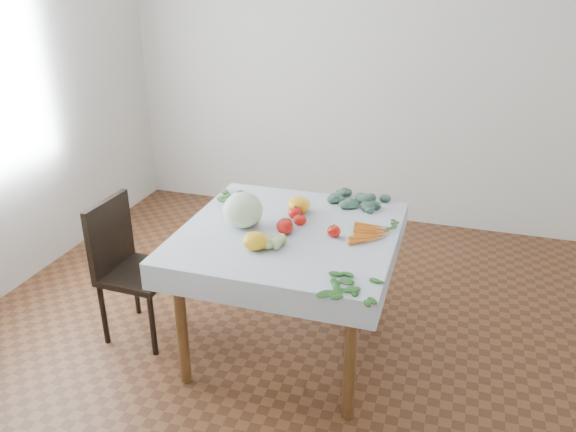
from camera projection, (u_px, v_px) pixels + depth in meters
name	position (u px, v px, depth m)	size (l,w,h in m)	color
ground	(289.00, 346.00, 3.28)	(4.00, 4.00, 0.00)	brown
back_wall	(364.00, 60.00, 4.47)	(4.00, 0.04, 2.70)	silver
table	(289.00, 247.00, 3.01)	(1.00, 1.00, 0.75)	brown
tablecloth	(289.00, 231.00, 2.97)	(1.12, 1.12, 0.01)	silver
chair	(127.00, 260.00, 3.24)	(0.39, 0.39, 0.84)	black
cabbage	(243.00, 210.00, 2.98)	(0.21, 0.21, 0.19)	beige
tomato_a	(295.00, 213.00, 3.09)	(0.08, 0.08, 0.07)	red
tomato_b	(334.00, 231.00, 2.89)	(0.07, 0.07, 0.06)	red
tomato_c	(300.00, 220.00, 3.02)	(0.07, 0.07, 0.06)	red
tomato_d	(285.00, 226.00, 2.92)	(0.09, 0.09, 0.08)	red
heirloom_back	(299.00, 205.00, 3.16)	(0.13, 0.13, 0.09)	yellow
heirloom_front	(255.00, 241.00, 2.76)	(0.13, 0.13, 0.09)	yellow
onion_a	(250.00, 217.00, 3.06)	(0.07, 0.07, 0.06)	#55183E
onion_b	(286.00, 223.00, 2.97)	(0.07, 0.07, 0.06)	#55183E
tomatillo_cluster	(270.00, 241.00, 2.79)	(0.18, 0.13, 0.05)	#99B166
carrot_bunch	(371.00, 233.00, 2.91)	(0.20, 0.27, 0.03)	orange
kale_bunch	(359.00, 201.00, 3.29)	(0.32, 0.30, 0.04)	#3A5F4F
basil_bunch	(352.00, 287.00, 2.44)	(0.27, 0.23, 0.01)	#1F5A1C
dill_bunch	(235.00, 198.00, 3.36)	(0.20, 0.18, 0.02)	#416F33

